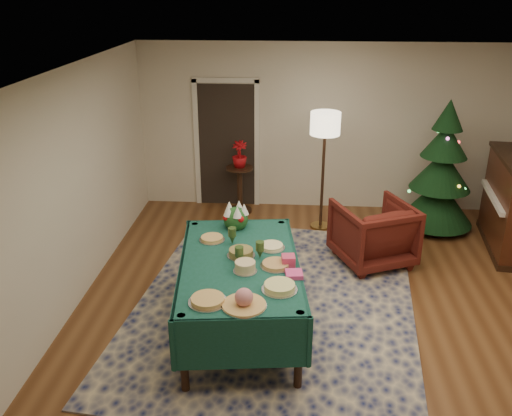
# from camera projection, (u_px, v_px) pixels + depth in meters

# --- Properties ---
(room_shell) EXTENTS (7.00, 7.00, 7.00)m
(room_shell) POSITION_uv_depth(u_px,v_px,m) (341.00, 214.00, 5.52)
(room_shell) COLOR #593319
(room_shell) RESTS_ON ground
(doorway) EXTENTS (1.08, 0.04, 2.16)m
(doorway) POSITION_uv_depth(u_px,v_px,m) (227.00, 142.00, 8.93)
(doorway) COLOR black
(doorway) RESTS_ON ground
(rug) EXTENTS (3.66, 4.54, 0.02)m
(rug) POSITION_uv_depth(u_px,v_px,m) (275.00, 302.00, 6.44)
(rug) COLOR #141C4B
(rug) RESTS_ON ground
(buffet_table) EXTENTS (1.50, 2.28, 0.84)m
(buffet_table) POSITION_uv_depth(u_px,v_px,m) (240.00, 275.00, 5.72)
(buffet_table) COLOR black
(buffet_table) RESTS_ON ground
(platter_0) EXTENTS (0.36, 0.36, 0.05)m
(platter_0) POSITION_uv_depth(u_px,v_px,m) (208.00, 300.00, 4.92)
(platter_0) COLOR silver
(platter_0) RESTS_ON buffet_table
(platter_1) EXTENTS (0.41, 0.41, 0.18)m
(platter_1) POSITION_uv_depth(u_px,v_px,m) (244.00, 300.00, 4.84)
(platter_1) COLOR silver
(platter_1) RESTS_ON buffet_table
(platter_2) EXTENTS (0.35, 0.35, 0.07)m
(platter_2) POSITION_uv_depth(u_px,v_px,m) (280.00, 287.00, 5.11)
(platter_2) COLOR silver
(platter_2) RESTS_ON buffet_table
(platter_3) EXTENTS (0.24, 0.24, 0.11)m
(platter_3) POSITION_uv_depth(u_px,v_px,m) (245.00, 267.00, 5.43)
(platter_3) COLOR silver
(platter_3) RESTS_ON buffet_table
(platter_4) EXTENTS (0.32, 0.32, 0.05)m
(platter_4) POSITION_uv_depth(u_px,v_px,m) (276.00, 265.00, 5.54)
(platter_4) COLOR silver
(platter_4) RESTS_ON buffet_table
(platter_5) EXTENTS (0.30, 0.30, 0.08)m
(platter_5) POSITION_uv_depth(u_px,v_px,m) (241.00, 253.00, 5.75)
(platter_5) COLOR silver
(platter_5) RESTS_ON buffet_table
(platter_6) EXTENTS (0.29, 0.29, 0.05)m
(platter_6) POSITION_uv_depth(u_px,v_px,m) (272.00, 247.00, 5.92)
(platter_6) COLOR silver
(platter_6) RESTS_ON buffet_table
(platter_7) EXTENTS (0.29, 0.29, 0.05)m
(platter_7) POSITION_uv_depth(u_px,v_px,m) (212.00, 239.00, 6.10)
(platter_7) COLOR silver
(platter_7) RESTS_ON buffet_table
(goblet_0) EXTENTS (0.09, 0.09, 0.20)m
(goblet_0) POSITION_uv_depth(u_px,v_px,m) (232.00, 235.00, 5.99)
(goblet_0) COLOR #2D471E
(goblet_0) RESTS_ON buffet_table
(goblet_1) EXTENTS (0.09, 0.09, 0.20)m
(goblet_1) POSITION_uv_depth(u_px,v_px,m) (260.00, 250.00, 5.67)
(goblet_1) COLOR #2D471E
(goblet_1) RESTS_ON buffet_table
(goblet_2) EXTENTS (0.09, 0.09, 0.20)m
(goblet_2) POSITION_uv_depth(u_px,v_px,m) (239.00, 255.00, 5.57)
(goblet_2) COLOR #2D471E
(goblet_2) RESTS_ON buffet_table
(napkin_stack) EXTENTS (0.19, 0.19, 0.04)m
(napkin_stack) POSITION_uv_depth(u_px,v_px,m) (294.00, 274.00, 5.36)
(napkin_stack) COLOR #E33F89
(napkin_stack) RESTS_ON buffet_table
(gift_box) EXTENTS (0.15, 0.15, 0.11)m
(gift_box) POSITION_uv_depth(u_px,v_px,m) (288.00, 261.00, 5.55)
(gift_box) COLOR #CF3960
(gift_box) RESTS_ON buffet_table
(centerpiece) EXTENTS (0.30, 0.30, 0.35)m
(centerpiece) POSITION_uv_depth(u_px,v_px,m) (236.00, 216.00, 6.37)
(centerpiece) COLOR #1E4C1E
(centerpiece) RESTS_ON buffet_table
(armchair) EXTENTS (1.18, 1.15, 0.95)m
(armchair) POSITION_uv_depth(u_px,v_px,m) (373.00, 230.00, 7.22)
(armchair) COLOR #4F1711
(armchair) RESTS_ON ground
(floor_lamp) EXTENTS (0.44, 0.44, 1.81)m
(floor_lamp) POSITION_uv_depth(u_px,v_px,m) (325.00, 131.00, 7.86)
(floor_lamp) COLOR #A57F3F
(floor_lamp) RESTS_ON ground
(side_table) EXTENTS (0.44, 0.44, 0.78)m
(side_table) POSITION_uv_depth(u_px,v_px,m) (240.00, 190.00, 8.87)
(side_table) COLOR black
(side_table) RESTS_ON ground
(potted_plant) EXTENTS (0.24, 0.43, 0.24)m
(potted_plant) POSITION_uv_depth(u_px,v_px,m) (239.00, 160.00, 8.66)
(potted_plant) COLOR #A00B11
(potted_plant) RESTS_ON side_table
(christmas_tree) EXTENTS (1.13, 1.13, 2.00)m
(christmas_tree) POSITION_uv_depth(u_px,v_px,m) (441.00, 173.00, 8.09)
(christmas_tree) COLOR black
(christmas_tree) RESTS_ON ground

